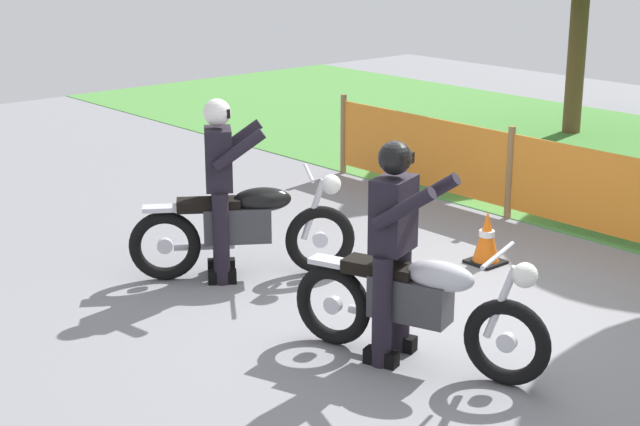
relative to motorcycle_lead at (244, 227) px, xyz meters
name	(u,v)px	position (x,y,z in m)	size (l,w,h in m)	color
ground	(446,311)	(1.80, 0.80, -0.49)	(24.00, 24.00, 0.02)	gray
barrier_fence	(618,197)	(1.80, 3.35, 0.06)	(8.30, 0.08, 1.05)	olive
motorcycle_lead	(244,227)	(0.00, 0.00, 0.00)	(1.27, 1.81, 1.00)	black
motorcycle_trailing	(418,304)	(2.36, -0.16, -0.01)	(1.99, 0.88, 0.98)	black
rider_lead	(221,182)	(-0.11, -0.17, 0.43)	(0.72, 0.73, 1.69)	black
rider_trailing	(395,243)	(2.17, -0.23, 0.43)	(0.68, 0.67, 1.69)	black
traffic_cone	(487,238)	(1.25, 1.98, -0.22)	(0.32, 0.32, 0.53)	black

